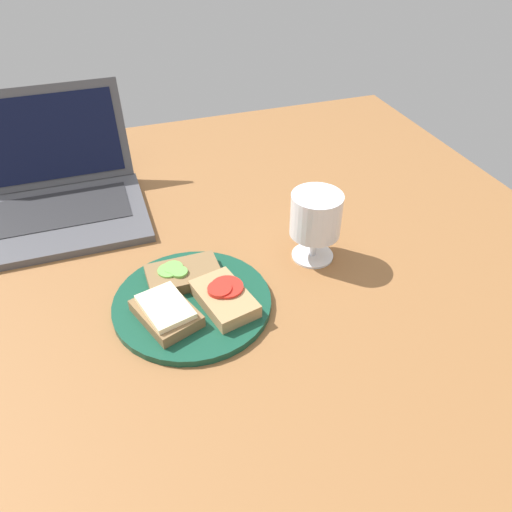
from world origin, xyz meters
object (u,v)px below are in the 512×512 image
(plate, at_px, (192,303))
(laptop, at_px, (54,192))
(sandwich_with_cheese, at_px, (166,312))
(wine_glass, at_px, (316,217))
(sandwich_with_cucumber, at_px, (183,274))
(sandwich_with_tomato, at_px, (224,297))

(plate, height_order, laptop, laptop)
(sandwich_with_cheese, relative_size, laptop, 0.36)
(wine_glass, bearing_deg, sandwich_with_cheese, -163.66)
(plate, bearing_deg, wine_glass, 13.16)
(sandwich_with_cucumber, bearing_deg, sandwich_with_tomato, -58.20)
(sandwich_with_tomato, xyz_separation_m, laptop, (-0.24, 0.39, 0.02))
(sandwich_with_tomato, xyz_separation_m, sandwich_with_cheese, (-0.09, -0.00, 0.00))
(plate, height_order, sandwich_with_cheese, sandwich_with_cheese)
(wine_glass, bearing_deg, plate, -166.84)
(plate, bearing_deg, laptop, 117.99)
(sandwich_with_cucumber, xyz_separation_m, wine_glass, (0.23, 0.00, 0.06))
(sandwich_with_cucumber, height_order, sandwich_with_cheese, sandwich_with_cheese)
(sandwich_with_cheese, distance_m, laptop, 0.42)
(sandwich_with_cucumber, distance_m, wine_glass, 0.24)
(sandwich_with_tomato, xyz_separation_m, sandwich_with_cucumber, (-0.05, 0.08, -0.00))
(plate, bearing_deg, sandwich_with_tomato, -28.04)
(sandwich_with_cucumber, bearing_deg, laptop, 121.64)
(sandwich_with_tomato, xyz_separation_m, wine_glass, (0.19, 0.08, 0.06))
(sandwich_with_tomato, height_order, sandwich_with_cucumber, sandwich_with_tomato)
(wine_glass, distance_m, laptop, 0.53)
(sandwich_with_cheese, bearing_deg, sandwich_with_tomato, 1.51)
(sandwich_with_cheese, distance_m, wine_glass, 0.29)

